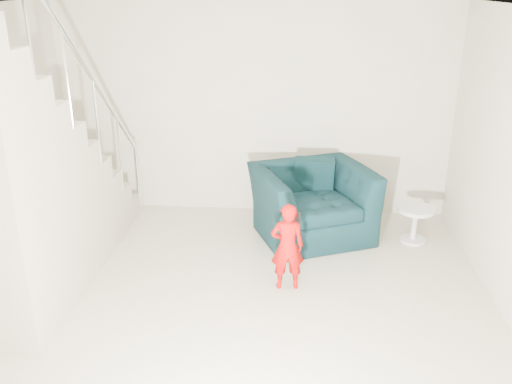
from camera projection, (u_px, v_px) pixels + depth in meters
floor at (229, 329)px, 4.82m from camera, size 5.50×5.50×0.00m
ceiling at (222, 10)px, 3.84m from camera, size 5.50×5.50×0.00m
back_wall at (254, 111)px, 6.88m from camera, size 5.00×0.00×5.00m
armchair at (312, 203)px, 6.46m from camera, size 1.63×1.55×0.84m
toddler at (287, 247)px, 5.32m from camera, size 0.36×0.26×0.91m
side_table at (415, 219)px, 6.35m from camera, size 0.43×0.43×0.43m
staircase at (25, 201)px, 5.13m from camera, size 1.02×3.03×3.62m
cushion at (314, 175)px, 6.66m from camera, size 0.48×0.23×0.47m
throw at (267, 191)px, 6.53m from camera, size 0.04×0.45×0.50m
phone at (299, 218)px, 5.15m from camera, size 0.03×0.05×0.10m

